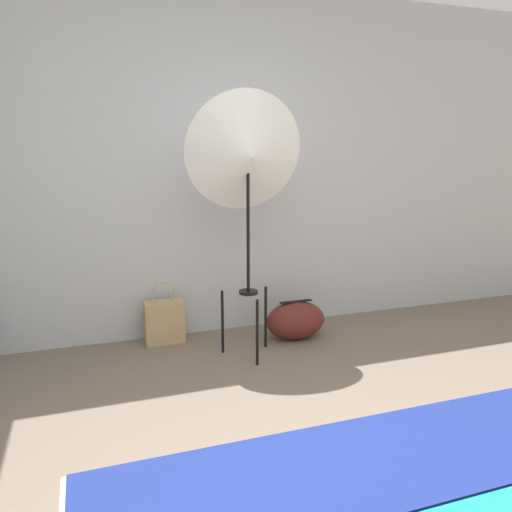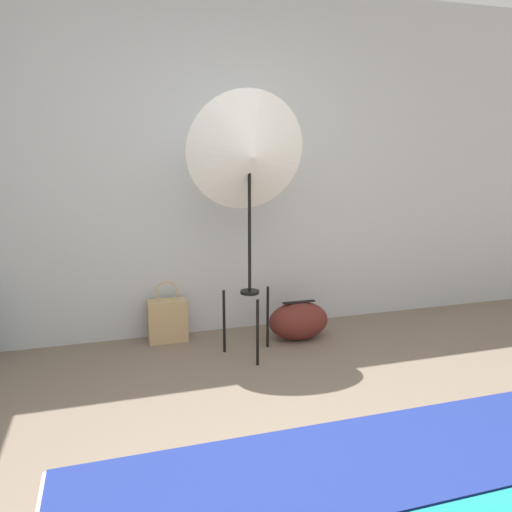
{
  "view_description": "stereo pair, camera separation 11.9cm",
  "coord_description": "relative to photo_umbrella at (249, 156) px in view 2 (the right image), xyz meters",
  "views": [
    {
      "loc": [
        -0.7,
        -1.26,
        1.43
      ],
      "look_at": [
        0.3,
        1.65,
        0.77
      ],
      "focal_mm": 35.0,
      "sensor_mm": 36.0,
      "label": 1
    },
    {
      "loc": [
        -0.59,
        -1.3,
        1.43
      ],
      "look_at": [
        0.3,
        1.65,
        0.77
      ],
      "focal_mm": 35.0,
      "sensor_mm": 36.0,
      "label": 2
    }
  ],
  "objects": [
    {
      "name": "wall_back",
      "position": [
        -0.33,
        0.58,
        -0.09
      ],
      "size": [
        8.0,
        0.05,
        2.6
      ],
      "color": "#B7BCC1",
      "rests_on": "ground_plane"
    },
    {
      "name": "photo_umbrella",
      "position": [
        0.0,
        0.0,
        0.0
      ],
      "size": [
        0.81,
        0.38,
        1.81
      ],
      "color": "black",
      "rests_on": "ground_plane"
    },
    {
      "name": "tote_bag",
      "position": [
        -0.52,
        0.42,
        -1.22
      ],
      "size": [
        0.29,
        0.14,
        0.47
      ],
      "color": "tan",
      "rests_on": "ground_plane"
    },
    {
      "name": "duffel_bag",
      "position": [
        0.44,
        0.18,
        -1.24
      ],
      "size": [
        0.47,
        0.29,
        0.3
      ],
      "color": "#5B231E",
      "rests_on": "ground_plane"
    }
  ]
}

